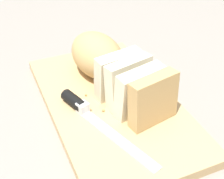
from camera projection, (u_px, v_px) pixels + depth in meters
name	position (u px, v px, depth m)	size (l,w,h in m)	color
ground_plane	(112.00, 109.00, 0.69)	(3.00, 3.00, 0.00)	gray
cutting_board	(112.00, 105.00, 0.68)	(0.44, 0.25, 0.02)	tan
bread_loaf	(111.00, 67.00, 0.69)	(0.30, 0.14, 0.10)	tan
bread_knife	(84.00, 109.00, 0.64)	(0.25, 0.09, 0.02)	silver
crumb_near_knife	(86.00, 95.00, 0.69)	(0.00, 0.00, 0.00)	tan
crumb_near_loaf	(103.00, 110.00, 0.65)	(0.01, 0.01, 0.01)	tan
crumb_stray_left	(108.00, 85.00, 0.72)	(0.01, 0.01, 0.01)	tan
crumb_stray_right	(131.00, 99.00, 0.68)	(0.01, 0.01, 0.01)	tan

